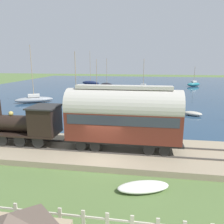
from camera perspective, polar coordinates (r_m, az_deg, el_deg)
ground_plane at (r=15.38m, az=-2.35°, el=-12.88°), size 200.00×200.00×0.00m
harbor_water at (r=58.51m, az=6.06°, el=6.51°), size 80.00×80.00×0.01m
rail_embankment at (r=16.50m, az=-1.44°, el=-10.19°), size 5.72×56.00×0.53m
steam_locomotive at (r=17.82m, az=-20.61°, el=-2.64°), size 2.33×5.86×3.36m
passenger_coach at (r=15.43m, az=2.92°, el=-0.76°), size 2.42×8.31×4.59m
sailboat_red at (r=44.04m, az=-3.96°, el=5.12°), size 3.41×4.78×7.09m
sailboat_black at (r=56.51m, az=-1.36°, el=7.02°), size 3.50×4.34×7.37m
sailboat_gray at (r=38.42m, az=-19.68°, el=3.17°), size 4.35×6.12×9.22m
sailboat_green at (r=47.65m, az=8.12°, el=5.92°), size 2.19×3.79×7.18m
sailboat_navy at (r=63.53m, az=-5.63°, el=7.62°), size 3.36×5.83×9.47m
sailboat_teal at (r=63.81m, az=20.54°, el=6.84°), size 3.16×4.19×5.33m
sailboat_brown at (r=32.06m, az=-9.21°, el=1.75°), size 2.31×3.96×8.03m
rowboat_mid_harbor at (r=24.22m, az=4.46°, el=-2.42°), size 1.92×2.77×0.48m
rowboat_near_shore at (r=29.40m, az=20.39°, el=-0.36°), size 1.87×2.46×0.54m
rowboat_off_pier at (r=28.81m, az=3.49°, el=0.06°), size 2.00×2.30×0.41m
beached_dinghy at (r=12.39m, az=8.16°, el=-18.80°), size 1.88×3.00×0.44m
picket_fence at (r=9.79m, az=-10.46°, el=-26.24°), size 0.06×20.14×1.12m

